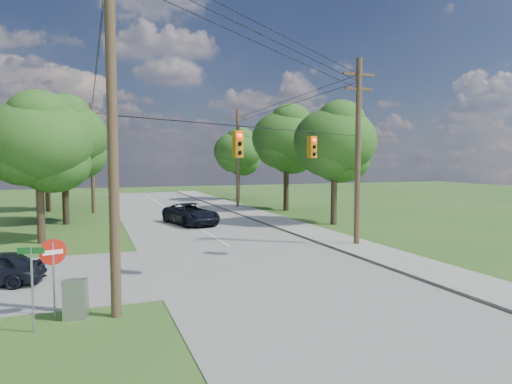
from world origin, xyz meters
name	(u,v)px	position (x,y,z in m)	size (l,w,h in m)	color
ground	(259,304)	(0.00, 0.00, 0.00)	(140.00, 140.00, 0.00)	#2D511B
main_road	(262,267)	(2.00, 5.00, 0.01)	(10.00, 100.00, 0.03)	gray
sidewalk_east	(386,255)	(8.70, 5.00, 0.06)	(2.60, 100.00, 0.12)	#A4A099
pole_sw	(112,114)	(-4.60, 0.40, 6.23)	(2.00, 0.32, 12.00)	brown
pole_ne	(358,149)	(8.90, 8.00, 5.47)	(2.00, 0.32, 10.50)	brown
pole_north_e	(238,157)	(8.90, 30.00, 5.13)	(2.00, 0.32, 10.00)	brown
pole_north_w	(92,157)	(-5.00, 30.00, 5.13)	(2.00, 0.32, 10.00)	brown
power_lines	(213,85)	(1.50, 11.54, 9.15)	(13.93, 29.62, 4.93)	black
traffic_signals	(279,145)	(2.55, 4.43, 5.50)	(4.91, 3.27, 1.05)	orange
tree_w_near	(38,141)	(-8.00, 15.00, 5.92)	(6.00, 6.00, 8.40)	#453422
tree_w_mid	(64,137)	(-7.00, 23.00, 6.58)	(6.40, 6.40, 9.22)	#453422
tree_w_far	(46,145)	(-9.00, 33.00, 6.25)	(6.00, 6.00, 8.73)	#453422
tree_e_near	(335,141)	(12.00, 16.00, 6.25)	(6.20, 6.20, 8.81)	#453422
tree_e_mid	(286,139)	(12.50, 26.00, 6.91)	(6.60, 6.60, 9.64)	#453422
tree_e_far	(238,151)	(11.50, 38.00, 5.92)	(5.80, 5.80, 8.32)	#453422
car_main_north	(191,214)	(1.83, 19.57, 0.82)	(2.61, 5.67, 1.58)	black
control_cabinet	(76,299)	(-5.78, 0.62, 0.60)	(0.67, 0.48, 1.20)	gray
do_not_enter_sign	(53,260)	(-6.40, 1.00, 1.77)	(0.78, 0.30, 2.44)	gray
street_name_sign	(32,278)	(-6.87, -0.18, 1.57)	(0.71, 0.21, 2.43)	gray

